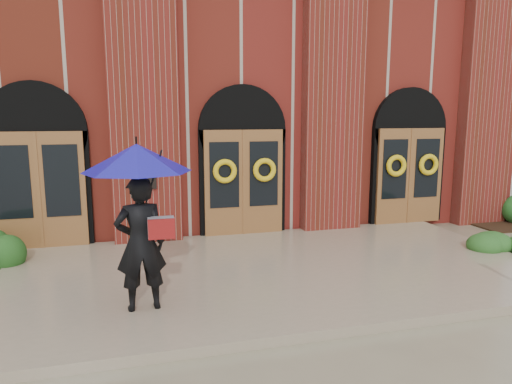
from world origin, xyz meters
name	(u,v)px	position (x,y,z in m)	size (l,w,h in m)	color
ground	(278,277)	(0.00, 0.00, 0.00)	(90.00, 90.00, 0.00)	gray
landing	(276,270)	(0.00, 0.15, 0.07)	(10.00, 5.30, 0.15)	gray
church_building	(204,101)	(0.00, 8.78, 3.50)	(16.20, 12.53, 7.00)	maroon
man_with_umbrella	(139,195)	(-2.47, -1.14, 1.86)	(1.66, 1.66, 2.44)	black
hedge_front_right	(504,245)	(5.10, 0.00, 0.23)	(1.31, 1.13, 0.46)	#25531E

